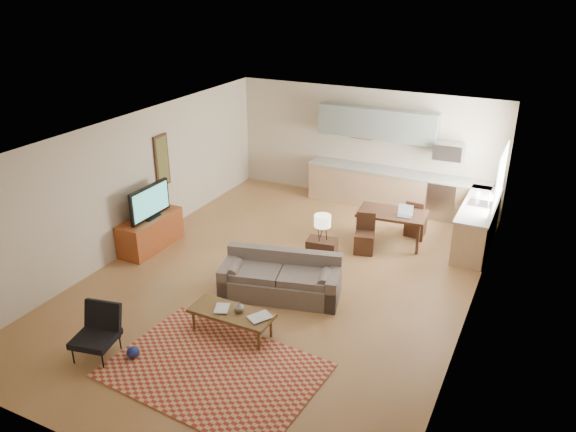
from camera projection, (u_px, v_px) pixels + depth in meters
The scene contains 25 objects.
room at pixel (280, 212), 9.68m from camera, with size 9.00×9.00×9.00m.
kitchen_counter_back at pixel (396, 190), 13.11m from camera, with size 4.26×0.64×0.92m, color tan, non-canonical shape.
kitchen_counter_right at pixel (477, 225), 11.32m from camera, with size 0.64×2.26×0.92m, color tan, non-canonical shape.
kitchen_range at pixel (443, 198), 12.67m from camera, with size 0.62×0.62×0.90m, color #A5A8AD.
kitchen_microwave at pixel (449, 151), 12.25m from camera, with size 0.62×0.40×0.35m, color #A5A8AD.
upper_cabinets at pixel (377, 123), 12.88m from camera, with size 2.80×0.34×0.70m, color gray.
window_right at pixel (501, 176), 10.76m from camera, with size 0.02×1.40×1.05m, color white.
wall_art_left at pixel (162, 161), 11.64m from camera, with size 0.06×0.42×1.10m, color olive, non-canonical shape.
triptych at pixel (362, 129), 13.24m from camera, with size 1.70×0.04×0.50m, color #FFF0C1, non-canonical shape.
rug at pixel (214, 370), 7.89m from camera, with size 2.89×2.00×0.02m, color maroon.
sofa at pixel (280, 277), 9.58m from camera, with size 2.12×0.92×0.74m, color #655952, non-canonical shape.
coffee_table at pixel (232, 322), 8.63m from camera, with size 1.33×0.53×0.40m, color #553B1B, non-canonical shape.
book_a at pixel (215, 308), 8.61m from camera, with size 0.31×0.35×0.03m, color maroon.
book_b at pixel (256, 313), 8.49m from camera, with size 0.39×0.42×0.03m, color navy.
vase at pixel (239, 307), 8.52m from camera, with size 0.18×0.18×0.17m, color black.
armchair at pixel (95, 334), 8.05m from camera, with size 0.66×0.66×0.76m, color black, non-canonical shape.
tv_credenza at pixel (151, 232), 11.30m from camera, with size 0.56×1.45×0.67m, color brown, non-canonical shape.
tv at pixel (150, 202), 11.01m from camera, with size 0.11×1.11×0.67m, color black, non-canonical shape.
console_table at pixel (322, 255), 10.44m from camera, with size 0.54×0.36×0.63m, color #351E14, non-canonical shape.
table_lamp at pixel (322, 227), 10.21m from camera, with size 0.31×0.31×0.51m, color beige, non-canonical shape.
dining_table at pixel (391, 228), 11.46m from camera, with size 1.36×0.78×0.69m, color #351E14, non-canonical shape.
dining_chair_near at pixel (365, 234), 11.07m from camera, with size 0.38×0.40×0.79m, color #351E14, non-canonical shape.
dining_chair_far at pixel (416, 217), 11.81m from camera, with size 0.38×0.40×0.80m, color #351E14, non-canonical shape.
laptop at pixel (405, 211), 11.10m from camera, with size 0.29×0.22×0.22m, color #A5A8AD, non-canonical shape.
soap_bottle at pixel (478, 193), 11.40m from camera, with size 0.10×0.10×0.19m, color #FFF0C1.
Camera 1 is at (4.05, -7.93, 5.16)m, focal length 35.00 mm.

